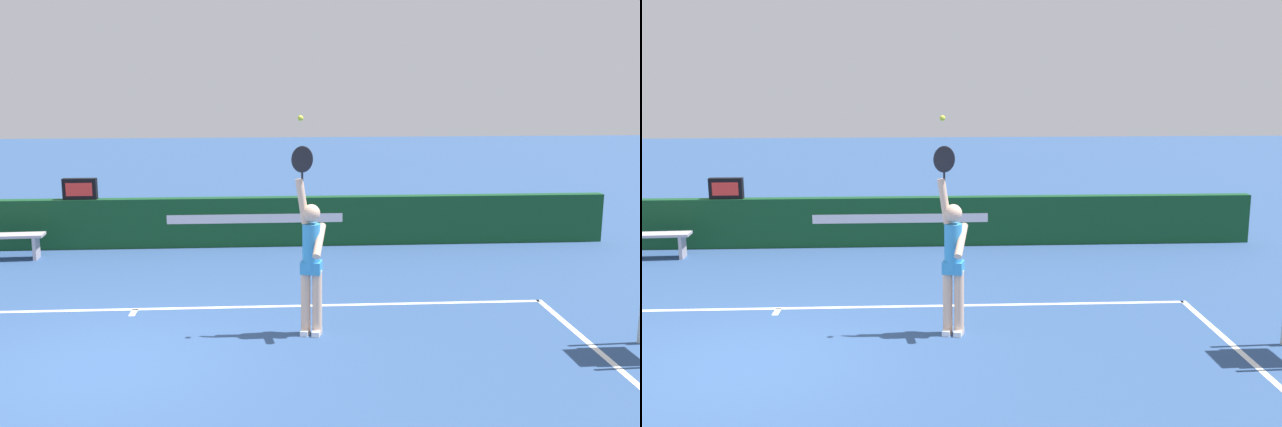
% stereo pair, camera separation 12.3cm
% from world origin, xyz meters
% --- Properties ---
extents(ground_plane, '(60.00, 60.00, 0.00)m').
position_xyz_m(ground_plane, '(0.00, 0.00, 0.00)').
color(ground_plane, navy).
extents(court_lines, '(12.12, 5.10, 0.00)m').
position_xyz_m(court_lines, '(0.00, -0.46, 0.00)').
color(court_lines, white).
rests_on(court_lines, ground).
extents(back_wall, '(17.33, 0.25, 0.97)m').
position_xyz_m(back_wall, '(0.00, 5.85, 0.49)').
color(back_wall, '#114220').
rests_on(back_wall, ground).
extents(speed_display, '(0.64, 0.16, 0.41)m').
position_xyz_m(speed_display, '(-1.69, 5.85, 1.18)').
color(speed_display, black).
rests_on(speed_display, back_wall).
extents(tennis_player, '(0.48, 0.48, 2.50)m').
position_xyz_m(tennis_player, '(2.50, 0.86, 1.04)').
color(tennis_player, beige).
rests_on(tennis_player, ground).
extents(tennis_ball, '(0.07, 0.07, 0.07)m').
position_xyz_m(tennis_ball, '(2.38, 0.90, 2.83)').
color(tennis_ball, '#CED836').
extents(courtside_bench_near, '(1.30, 0.43, 0.48)m').
position_xyz_m(courtside_bench_near, '(-2.84, 5.06, 0.35)').
color(courtside_bench_near, '#B5AAB2').
rests_on(courtside_bench_near, ground).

